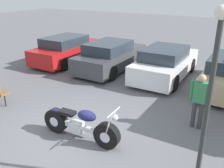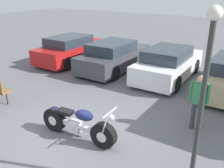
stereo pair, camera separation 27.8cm
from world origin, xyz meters
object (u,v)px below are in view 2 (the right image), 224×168
motorcycle (77,124)px  lamp_post (204,87)px  person_standing (199,99)px  parked_car_red (72,49)px  parked_car_white (168,64)px  parked_car_dark_grey (114,56)px

motorcycle → lamp_post: size_ratio=0.65×
lamp_post → motorcycle: bearing=175.0°
person_standing → parked_car_red: bearing=155.8°
parked_car_red → person_standing: person_standing is taller
motorcycle → parked_car_white: parked_car_white is taller
parked_car_white → lamp_post: bearing=-65.4°
parked_car_red → motorcycle: bearing=-48.0°
parked_car_dark_grey → person_standing: 5.80m
parked_car_white → motorcycle: bearing=-93.4°
motorcycle → parked_car_dark_grey: parked_car_dark_grey is taller
parked_car_dark_grey → lamp_post: lamp_post is taller
parked_car_red → lamp_post: lamp_post is taller
lamp_post → person_standing: 2.72m
motorcycle → person_standing: bearing=40.2°
lamp_post → person_standing: size_ratio=2.19×
lamp_post → parked_car_white: bearing=114.6°
lamp_post → person_standing: lamp_post is taller
lamp_post → person_standing: bearing=102.9°
parked_car_red → parked_car_white: size_ratio=1.00×
motorcycle → person_standing: size_ratio=1.42×
motorcycle → parked_car_red: 7.28m
parked_car_red → parked_car_dark_grey: 2.60m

